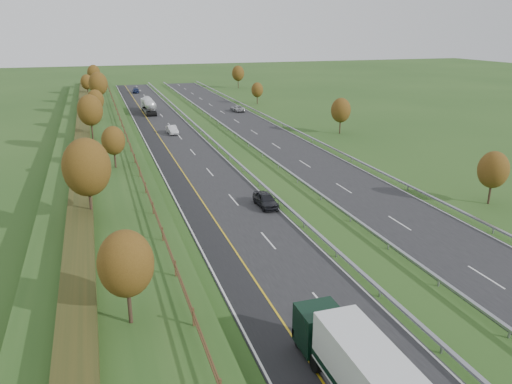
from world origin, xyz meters
TOP-DOWN VIEW (x-y plane):
  - ground at (8.00, 55.00)m, footprint 400.00×400.00m
  - near_carriageway at (0.00, 60.00)m, footprint 10.50×200.00m
  - far_carriageway at (16.50, 60.00)m, footprint 10.50×200.00m
  - hard_shoulder at (-3.75, 60.00)m, footprint 3.00×200.00m
  - lane_markings at (6.40, 59.88)m, footprint 26.75×200.00m
  - embankment_left at (-13.00, 60.00)m, footprint 12.00×200.00m
  - hedge_left at (-15.00, 60.00)m, footprint 2.20×180.00m
  - fence_left at (-8.50, 59.59)m, footprint 0.12×189.06m
  - median_barrier_near at (5.70, 60.00)m, footprint 0.32×200.00m
  - median_barrier_far at (10.80, 60.00)m, footprint 0.32×200.00m
  - outer_barrier_far at (22.30, 60.00)m, footprint 0.32×200.00m
  - trees_left at (-12.64, 56.63)m, footprint 6.64×164.30m
  - trees_far at (29.80, 89.21)m, footprint 8.45×118.60m
  - road_tanker at (-0.96, 99.44)m, footprint 2.40×11.22m
  - car_dark_near at (4.02, 31.74)m, footprint 1.94×4.61m
  - car_silver_mid at (0.41, 74.25)m, footprint 1.84×4.60m
  - car_small_far at (-0.54, 137.79)m, footprint 2.23×4.77m
  - car_oncoming at (18.95, 95.22)m, footprint 2.53×5.11m

SIDE VIEW (x-z plane):
  - ground at x=8.00m, z-range 0.00..0.00m
  - near_carriageway at x=0.00m, z-range 0.00..0.04m
  - far_carriageway at x=16.50m, z-range 0.00..0.04m
  - hard_shoulder at x=-3.75m, z-range 0.00..0.04m
  - lane_markings at x=6.40m, z-range 0.04..0.05m
  - median_barrier_near at x=5.70m, z-range 0.26..0.97m
  - median_barrier_far at x=10.80m, z-range 0.26..0.97m
  - outer_barrier_far at x=22.30m, z-range 0.26..0.97m
  - car_small_far at x=-0.54m, z-range 0.04..1.39m
  - car_oncoming at x=18.95m, z-range 0.04..1.43m
  - car_silver_mid at x=0.41m, z-range 0.04..1.53m
  - car_dark_near at x=4.02m, z-range 0.04..1.60m
  - embankment_left at x=-13.00m, z-range 0.00..2.00m
  - road_tanker at x=-0.96m, z-range 0.13..3.59m
  - hedge_left at x=-15.00m, z-range 2.00..3.10m
  - fence_left at x=-8.50m, z-range 2.13..3.33m
  - trees_far at x=29.80m, z-range 0.69..7.81m
  - trees_left at x=-12.64m, z-range 2.53..10.20m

